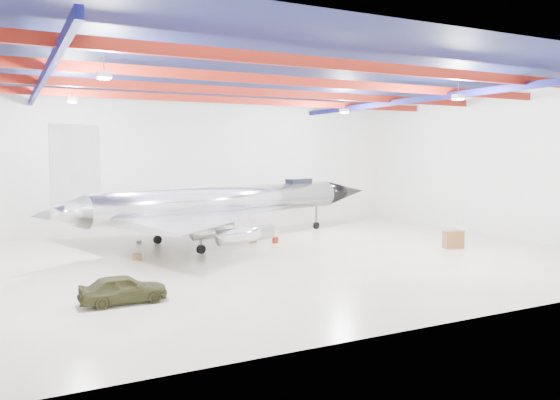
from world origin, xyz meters
TOP-DOWN VIEW (x-y plane):
  - floor at (0.00, 0.00)m, footprint 40.00×40.00m
  - wall_back at (0.00, 15.00)m, footprint 40.00×0.00m
  - wall_right at (20.00, 0.00)m, footprint 0.00×30.00m
  - ceiling at (0.00, 0.00)m, footprint 40.00×40.00m
  - ceiling_structure at (0.00, 0.00)m, footprint 39.50×29.50m
  - jet_aircraft at (0.32, 6.50)m, footprint 28.86×21.00m
  - jeep at (-9.56, -6.64)m, footprint 3.68×1.49m
  - desk at (12.90, -2.99)m, footprint 1.43×0.95m
  - crate_ply at (-6.99, 2.58)m, footprint 0.63×0.55m
  - toolbox_red at (0.47, 8.18)m, footprint 0.57×0.51m
  - parts_bin at (1.87, 5.37)m, footprint 0.66×0.61m
  - crate_small at (-5.59, 8.43)m, footprint 0.39×0.35m
  - tool_chest at (3.22, 4.44)m, footprint 0.58×0.58m
  - spares_box at (2.39, 10.14)m, footprint 0.43×0.43m

SIDE VIEW (x-z plane):
  - floor at x=0.00m, z-range 0.00..0.00m
  - crate_small at x=-5.59m, z-range 0.00..0.23m
  - spares_box at x=2.39m, z-range 0.00..0.31m
  - toolbox_red at x=0.47m, z-range 0.00..0.33m
  - parts_bin at x=1.87m, z-range 0.00..0.37m
  - crate_ply at x=-6.99m, z-range 0.00..0.38m
  - tool_chest at x=3.22m, z-range 0.00..0.42m
  - desk at x=12.90m, z-range 0.00..1.20m
  - jeep at x=-9.56m, z-range 0.00..1.26m
  - jet_aircraft at x=0.32m, z-range -1.39..6.67m
  - wall_back at x=0.00m, z-range -14.50..25.50m
  - wall_right at x=20.00m, z-range -9.50..20.50m
  - ceiling_structure at x=0.00m, z-range 9.79..10.86m
  - ceiling at x=0.00m, z-range 11.00..11.00m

